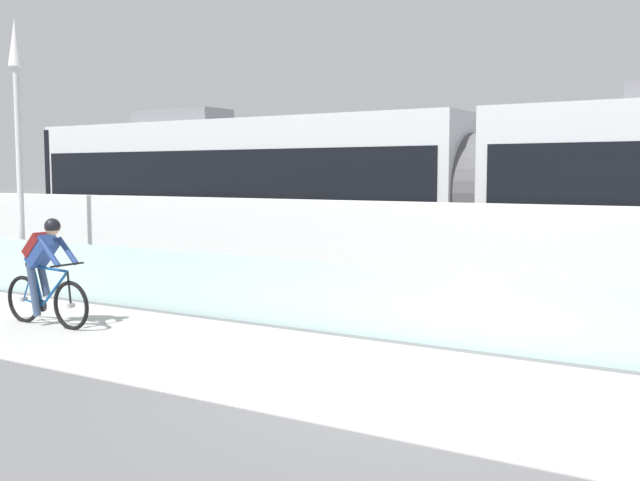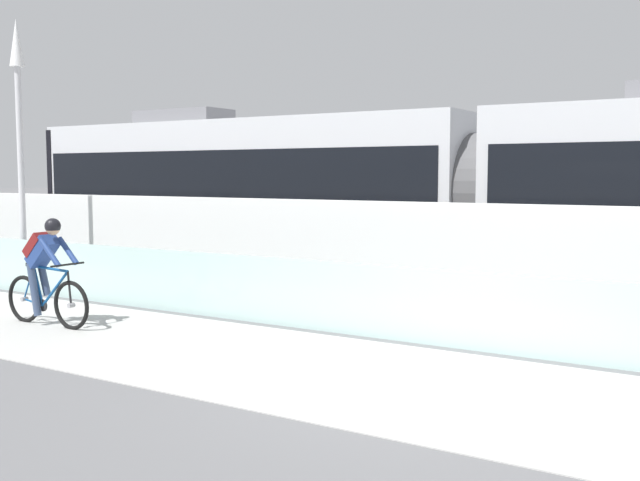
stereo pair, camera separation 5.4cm
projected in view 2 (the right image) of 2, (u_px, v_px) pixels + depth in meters
name	position (u px, v px, depth m)	size (l,w,h in m)	color
ground_plane	(418.00, 386.00, 7.87)	(200.00, 200.00, 0.00)	slate
bike_path_deck	(418.00, 386.00, 7.87)	(32.00, 3.20, 0.01)	beige
glass_parapet	(478.00, 312.00, 9.39)	(32.00, 0.05, 1.01)	silver
concrete_barrier_wall	(520.00, 266.00, 10.88)	(32.00, 0.36, 1.80)	white
tram_rail_near	(560.00, 301.00, 13.07)	(32.00, 0.08, 0.01)	#595654
tram_rail_far	(579.00, 291.00, 14.29)	(32.00, 0.08, 0.01)	#595654
tram	(485.00, 192.00, 14.38)	(22.56, 2.54, 3.81)	silver
cyclist_on_bike	(46.00, 273.00, 10.90)	(1.77, 0.58, 1.61)	black
lamp_post_antenna	(19.00, 120.00, 14.27)	(0.28, 0.28, 5.20)	gray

